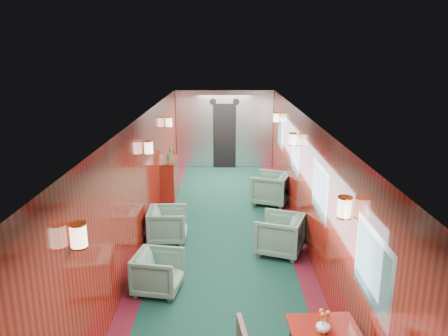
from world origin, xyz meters
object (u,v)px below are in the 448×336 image
Objects in this scene: armchair_left_far at (168,225)px; armchair_right_far at (271,189)px; credenza at (170,178)px; armchair_left_near at (158,272)px; armchair_right_near at (280,234)px.

armchair_right_far is (2.17, 2.13, 0.05)m from armchair_left_far.
credenza reaches higher than armchair_right_far.
credenza is at bearing 14.29° from armchair_left_near.
armchair_right_near is (2.34, -3.12, -0.13)m from credenza.
armchair_right_far is at bearing -47.43° from armchair_left_far.
armchair_left_near is 2.38m from armchair_right_near.
credenza is at bearing 4.04° from armchair_left_far.
armchair_left_far is 3.04m from armchair_right_far.
credenza reaches higher than armchair_left_far.
armchair_left_near is at bearing -179.15° from armchair_left_far.
armchair_right_far reaches higher than armchair_left_near.
armchair_left_far is 2.13m from armchair_right_near.
armchair_right_far is at bearing -161.73° from armchair_right_near.
armchair_left_near is (0.36, -4.43, -0.18)m from credenza.
credenza is at bearing -80.55° from armchair_right_far.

